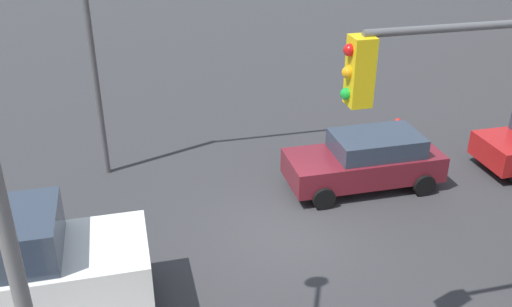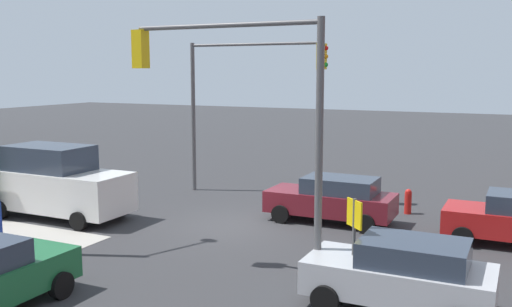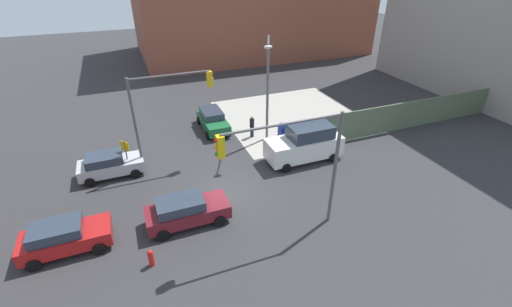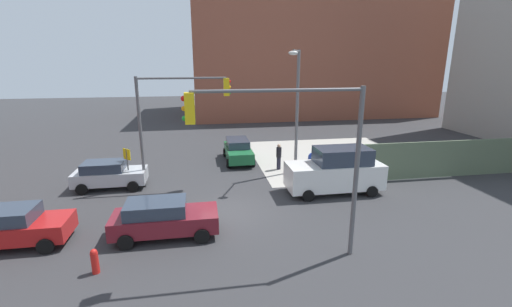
# 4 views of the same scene
# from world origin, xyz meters

# --- Properties ---
(ground_plane) EXTENTS (120.00, 120.00, 0.00)m
(ground_plane) POSITION_xyz_m (0.00, 0.00, 0.00)
(ground_plane) COLOR #333335
(sidewalk_corner) EXTENTS (12.00, 12.00, 0.01)m
(sidewalk_corner) POSITION_xyz_m (9.00, 9.00, 0.01)
(sidewalk_corner) COLOR #ADA89E
(sidewalk_corner) RESTS_ON ground
(construction_fence) EXTENTS (19.59, 0.12, 2.40)m
(construction_fence) POSITION_xyz_m (17.80, 3.20, 1.20)
(construction_fence) COLOR #56664C
(construction_fence) RESTS_ON ground
(building_warehouse_north) EXTENTS (32.00, 18.00, 14.68)m
(building_warehouse_north) POSITION_xyz_m (14.48, 34.00, 7.34)
(building_warehouse_north) COLOR #93513D
(building_warehouse_north) RESTS_ON ground
(smokestack) EXTENTS (1.80, 1.80, 14.93)m
(smokestack) POSITION_xyz_m (29.61, 30.00, 7.46)
(smokestack) COLOR brown
(smokestack) RESTS_ON ground
(traffic_signal_nw_corner) EXTENTS (5.38, 0.36, 6.50)m
(traffic_signal_nw_corner) POSITION_xyz_m (-2.45, 4.50, 4.62)
(traffic_signal_nw_corner) COLOR #59595B
(traffic_signal_nw_corner) RESTS_ON ground
(traffic_signal_se_corner) EXTENTS (6.28, 0.36, 6.50)m
(traffic_signal_se_corner) POSITION_xyz_m (2.07, -4.50, 4.68)
(traffic_signal_se_corner) COLOR #59595B
(traffic_signal_se_corner) RESTS_ON ground
(street_lamp_corner) EXTENTS (1.35, 2.47, 8.00)m
(street_lamp_corner) POSITION_xyz_m (5.05, 5.46, 4.70)
(street_lamp_corner) COLOR slate
(street_lamp_corner) RESTS_ON ground
(warning_sign_two_way) EXTENTS (0.48, 0.48, 2.40)m
(warning_sign_two_way) POSITION_xyz_m (-5.40, 4.58, 1.64)
(warning_sign_two_way) COLOR #4C4C4C
(warning_sign_two_way) RESTS_ON ground
(mailbox_blue) EXTENTS (0.56, 0.64, 1.43)m
(mailbox_blue) POSITION_xyz_m (6.20, 5.00, 0.76)
(mailbox_blue) COLOR navy
(mailbox_blue) RESTS_ON ground
(fire_hydrant) EXTENTS (0.26, 0.26, 0.94)m
(fire_hydrant) POSITION_xyz_m (-5.00, -4.20, 0.49)
(fire_hydrant) COLOR red
(fire_hydrant) RESTS_ON ground
(hatchback_silver) EXTENTS (4.08, 2.02, 1.62)m
(hatchback_silver) POSITION_xyz_m (-6.54, 4.68, 0.84)
(hatchback_silver) COLOR #B7BABF
(hatchback_silver) RESTS_ON ground
(hatchback_maroon) EXTENTS (4.44, 2.02, 1.62)m
(hatchback_maroon) POSITION_xyz_m (-2.83, -1.84, 0.84)
(hatchback_maroon) COLOR maroon
(hatchback_maroon) RESTS_ON ground
(coupe_red) EXTENTS (4.15, 2.02, 1.62)m
(coupe_red) POSITION_xyz_m (-8.78, -1.62, 0.84)
(coupe_red) COLOR #B21919
(coupe_red) RESTS_ON ground
(coupe_green) EXTENTS (2.02, 4.49, 1.62)m
(coupe_green) POSITION_xyz_m (1.66, 9.08, 0.84)
(coupe_green) COLOR #1E6638
(coupe_green) RESTS_ON ground
(van_white_delivery) EXTENTS (5.40, 2.32, 2.62)m
(van_white_delivery) POSITION_xyz_m (6.42, 1.80, 1.28)
(van_white_delivery) COLOR white
(van_white_delivery) RESTS_ON ground
(pedestrian_crossing) EXTENTS (0.36, 0.36, 1.82)m
(pedestrian_crossing) POSITION_xyz_m (4.20, 6.50, 0.95)
(pedestrian_crossing) COLOR black
(pedestrian_crossing) RESTS_ON ground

